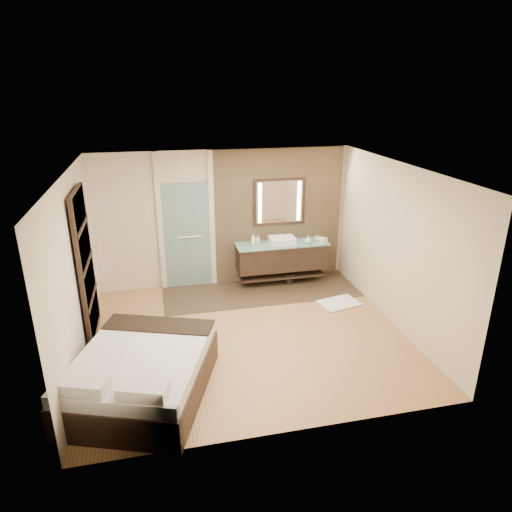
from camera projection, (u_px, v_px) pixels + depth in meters
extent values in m
plane|color=#986B3F|center=(248.00, 336.00, 7.43)|extent=(5.00, 5.00, 0.00)
cube|color=#3D2B21|center=(261.00, 291.00, 9.01)|extent=(3.80, 1.30, 0.01)
cube|color=#A4815D|center=(278.00, 216.00, 9.19)|extent=(2.60, 0.08, 2.70)
cube|color=black|center=(282.00, 257.00, 9.21)|extent=(1.80, 0.50, 0.50)
cube|color=black|center=(281.00, 275.00, 9.34)|extent=(1.71, 0.45, 0.04)
cube|color=#81C5BA|center=(282.00, 244.00, 9.09)|extent=(1.85, 0.55, 0.03)
cube|color=white|center=(282.00, 240.00, 9.06)|extent=(0.50, 0.38, 0.13)
cylinder|color=silver|center=(280.00, 236.00, 9.23)|extent=(0.03, 0.03, 0.18)
cylinder|color=silver|center=(280.00, 233.00, 9.16)|extent=(0.02, 0.10, 0.02)
cube|color=black|center=(279.00, 202.00, 9.04)|extent=(1.06, 0.03, 0.96)
cube|color=white|center=(280.00, 202.00, 9.03)|extent=(0.94, 0.01, 0.84)
cube|color=beige|center=(260.00, 203.00, 8.94)|extent=(0.07, 0.01, 0.80)
cube|color=beige|center=(299.00, 201.00, 9.11)|extent=(0.07, 0.01, 0.80)
cube|color=#ACDAD5|center=(187.00, 236.00, 8.91)|extent=(0.90, 0.05, 2.10)
cylinder|color=silver|center=(190.00, 237.00, 8.87)|extent=(0.45, 0.03, 0.03)
cube|color=beige|center=(160.00, 223.00, 8.71)|extent=(0.10, 0.08, 2.70)
cube|color=beige|center=(212.00, 220.00, 8.91)|extent=(0.10, 0.08, 2.70)
cube|color=black|center=(86.00, 266.00, 7.05)|extent=(0.06, 1.20, 2.40)
cube|color=silver|center=(94.00, 314.00, 7.35)|extent=(0.02, 1.06, 0.52)
cube|color=silver|center=(89.00, 281.00, 7.14)|extent=(0.02, 1.06, 0.52)
cube|color=silver|center=(84.00, 245.00, 6.93)|extent=(0.02, 1.06, 0.52)
cube|color=silver|center=(79.00, 208.00, 6.72)|extent=(0.02, 1.06, 0.52)
cube|color=black|center=(143.00, 380.00, 5.96)|extent=(2.17, 2.41, 0.44)
cube|color=silver|center=(140.00, 360.00, 5.85)|extent=(2.11, 2.35, 0.18)
cube|color=black|center=(159.00, 325.00, 6.51)|extent=(1.60, 0.95, 0.04)
cube|color=silver|center=(84.00, 385.00, 5.10)|extent=(0.62, 0.47, 0.14)
cube|color=silver|center=(143.00, 390.00, 5.01)|extent=(0.62, 0.47, 0.14)
cube|color=white|center=(339.00, 303.00, 8.50)|extent=(0.81, 0.64, 0.02)
cylinder|color=black|center=(289.00, 278.00, 9.33)|extent=(0.21, 0.21, 0.23)
cube|color=silver|center=(323.00, 240.00, 9.10)|extent=(0.16, 0.16, 0.10)
imported|color=white|center=(253.00, 240.00, 8.95)|extent=(0.09, 0.09, 0.23)
imported|color=#B2B2B2|center=(258.00, 239.00, 9.08)|extent=(0.08, 0.08, 0.16)
imported|color=silver|center=(308.00, 240.00, 9.03)|extent=(0.17, 0.17, 0.16)
imported|color=white|center=(318.00, 239.00, 9.22)|extent=(0.15, 0.15, 0.10)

